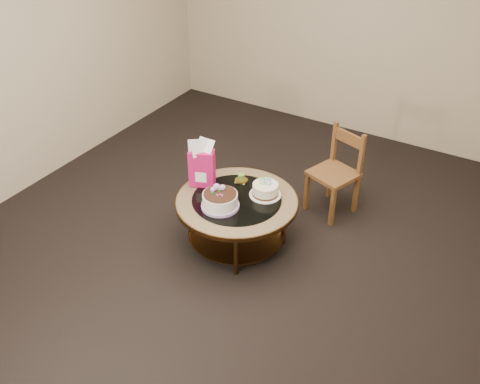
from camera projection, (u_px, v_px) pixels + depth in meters
The scene contains 8 objects.
ground at pixel (237, 242), 4.65m from camera, with size 5.00×5.00×0.00m, color black.
room_walls at pixel (236, 74), 3.78m from camera, with size 4.52×5.02×2.61m.
coffee_table at pixel (237, 207), 4.44m from camera, with size 1.02×1.02×0.46m.
decorated_cake at pixel (220, 201), 4.27m from camera, with size 0.31×0.31×0.18m.
cream_cake at pixel (265, 190), 4.41m from camera, with size 0.27×0.27×0.17m.
gift_bag at pixel (202, 163), 4.46m from camera, with size 0.24×0.21×0.42m.
pillar_candle at pixel (241, 179), 4.59m from camera, with size 0.11×0.11×0.08m.
dining_chair at pixel (336, 172), 4.83m from camera, with size 0.47×0.47×0.81m.
Camera 1 is at (1.87, -3.07, 2.98)m, focal length 40.00 mm.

